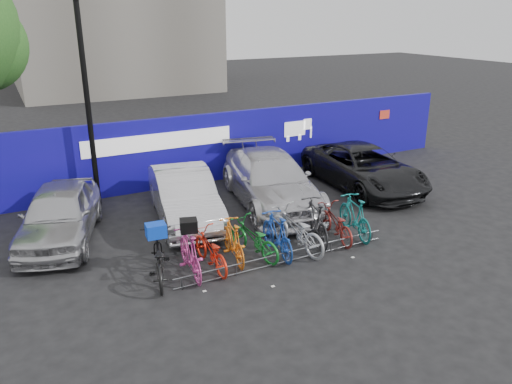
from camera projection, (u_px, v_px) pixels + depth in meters
ground at (274, 253)px, 12.39m from camera, size 100.00×100.00×0.00m
hoarding at (188, 150)px, 17.00m from camera, size 22.00×0.18×2.40m
lamppost at (87, 99)px, 14.41m from camera, size 0.25×0.50×6.11m
bike_rack at (286, 257)px, 11.83m from camera, size 5.60×0.03×0.30m
car_0 at (60, 214)px, 12.88m from camera, size 2.94×4.57×1.45m
car_1 at (184, 196)px, 14.13m from camera, size 2.24×4.63×1.46m
car_2 at (271, 180)px, 15.33m from camera, size 3.19×5.71×1.56m
car_3 at (363, 167)px, 16.82m from camera, size 2.71×5.26×1.42m
bike_0 at (158, 258)px, 10.99m from camera, size 1.16×2.09×1.04m
bike_1 at (190, 253)px, 11.22m from camera, size 0.65×1.80×1.06m
bike_2 at (210, 250)px, 11.51m from camera, size 0.66×1.75×0.91m
bike_3 at (233, 241)px, 11.88m from camera, size 0.70×1.72×1.01m
bike_4 at (254, 239)px, 12.06m from camera, size 1.01×1.88×0.94m
bike_5 at (277, 235)px, 12.15m from camera, size 0.67×1.81×1.06m
bike_6 at (296, 230)px, 12.39m from camera, size 1.00×2.11×1.06m
bike_7 at (315, 221)px, 12.85m from camera, size 0.99×1.96×1.13m
bike_8 at (336, 223)px, 13.00m from camera, size 0.83×1.80×0.91m
bike_9 at (355, 216)px, 13.20m from camera, size 0.87×1.89×1.10m
cargo_crate at (156, 230)px, 10.77m from camera, size 0.45×0.36×0.30m
cargo_topcase at (189, 226)px, 11.00m from camera, size 0.46×0.43×0.28m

